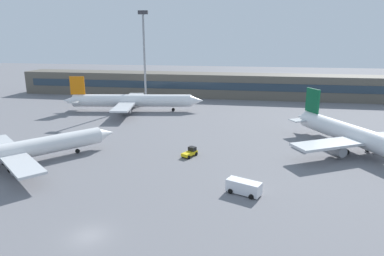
# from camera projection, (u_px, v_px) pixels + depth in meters

# --- Properties ---
(ground_plane) EXTENTS (400.00, 400.00, 0.00)m
(ground_plane) POSITION_uv_depth(u_px,v_px,m) (168.00, 139.00, 78.88)
(ground_plane) COLOR slate
(terminal_building) EXTENTS (147.06, 12.13, 9.00)m
(terminal_building) POSITION_uv_depth(u_px,v_px,m) (204.00, 85.00, 134.50)
(terminal_building) COLOR #5B564C
(terminal_building) RESTS_ON ground_plane
(airplane_near) EXTENTS (27.63, 31.44, 9.57)m
(airplane_near) POSITION_uv_depth(u_px,v_px,m) (17.00, 151.00, 61.99)
(airplane_near) COLOR silver
(airplane_near) RESTS_ON ground_plane
(airplane_mid) EXTENTS (29.58, 40.71, 11.10)m
(airplane_mid) POSITION_uv_depth(u_px,v_px,m) (368.00, 140.00, 66.73)
(airplane_mid) COLOR white
(airplane_mid) RESTS_ON ground_plane
(airplane_far) EXTENTS (44.44, 31.28, 11.02)m
(airplane_far) POSITION_uv_depth(u_px,v_px,m) (133.00, 101.00, 107.74)
(airplane_far) COLOR white
(airplane_far) RESTS_ON ground_plane
(baggage_tug_yellow) EXTENTS (3.04, 3.89, 1.75)m
(baggage_tug_yellow) POSITION_uv_depth(u_px,v_px,m) (190.00, 152.00, 67.75)
(baggage_tug_yellow) COLOR yellow
(baggage_tug_yellow) RESTS_ON ground_plane
(service_van_white) EXTENTS (5.57, 3.88, 2.08)m
(service_van_white) POSITION_uv_depth(u_px,v_px,m) (244.00, 187.00, 51.44)
(service_van_white) COLOR white
(service_van_white) RESTS_ON ground_plane
(floodlight_tower_west) EXTENTS (3.20, 0.80, 31.14)m
(floodlight_tower_west) POSITION_uv_depth(u_px,v_px,m) (144.00, 53.00, 113.92)
(floodlight_tower_west) COLOR gray
(floodlight_tower_west) RESTS_ON ground_plane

